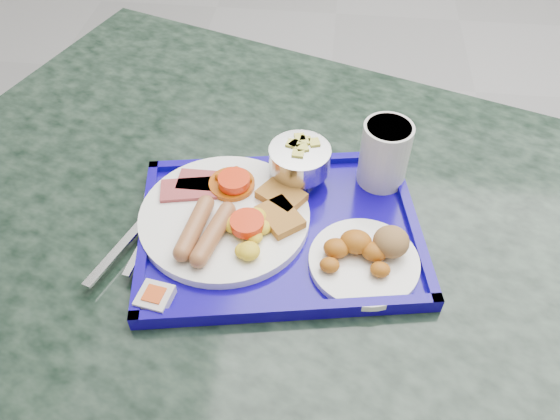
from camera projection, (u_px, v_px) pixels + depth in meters
name	position (u px, v px, depth m)	size (l,w,h in m)	color
floor	(499.00, 195.00, 2.05)	(6.00, 6.00, 0.00)	gray
table	(301.00, 306.00, 0.99)	(1.56, 1.29, 0.84)	slate
tray	(280.00, 231.00, 0.81)	(0.46, 0.37, 0.02)	#100392
main_plate	(228.00, 215.00, 0.81)	(0.25, 0.25, 0.04)	white
bread_plate	(367.00, 255.00, 0.75)	(0.15, 0.15, 0.05)	white
fruit_bowl	(300.00, 159.00, 0.85)	(0.10, 0.10, 0.07)	#B5B5B7
juice_cup	(385.00, 152.00, 0.84)	(0.08, 0.08, 0.11)	silver
spoon	(151.00, 206.00, 0.83)	(0.04, 0.18, 0.01)	#B5B5B7
knife	(130.00, 237.00, 0.79)	(0.01, 0.20, 0.00)	#B5B5B7
jam_packet	(155.00, 297.00, 0.72)	(0.05, 0.05, 0.02)	beige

